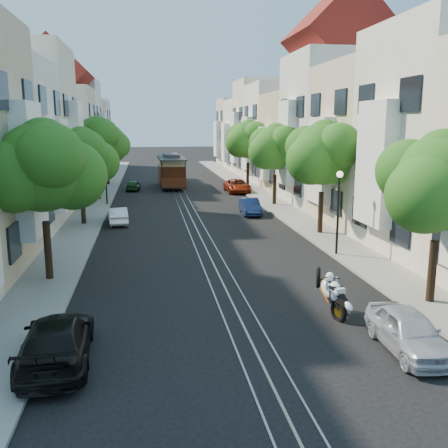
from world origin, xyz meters
name	(u,v)px	position (x,y,z in m)	size (l,w,h in m)	color
ground	(180,194)	(0.00, 28.00, 0.00)	(200.00, 200.00, 0.00)	black
sidewalk_east	(254,192)	(7.25, 28.00, 0.06)	(2.50, 80.00, 0.12)	gray
sidewalk_west	(102,195)	(-7.25, 28.00, 0.06)	(2.50, 80.00, 0.12)	gray
rail_left	(174,194)	(-0.55, 28.00, 0.01)	(0.06, 80.00, 0.02)	gray
rail_slot	(180,194)	(0.00, 28.00, 0.01)	(0.06, 80.00, 0.02)	gray
rail_right	(185,194)	(0.55, 28.00, 0.01)	(0.06, 80.00, 0.02)	gray
lane_line	(180,194)	(0.00, 28.00, 0.00)	(0.08, 80.00, 0.01)	tan
townhouses_east	(302,138)	(11.87, 27.91, 5.18)	(7.75, 72.00, 12.00)	beige
townhouses_west	(46,140)	(-11.87, 27.91, 5.08)	(7.75, 72.00, 11.76)	silver
tree_e_a	(441,186)	(7.26, -3.02, 4.40)	(4.72, 3.87, 6.27)	black
tree_e_b	(324,155)	(7.26, 8.98, 4.73)	(4.93, 4.08, 6.68)	black
tree_e_c	(276,148)	(7.26, 19.98, 4.60)	(4.84, 3.99, 6.52)	black
tree_e_d	(249,141)	(7.26, 30.98, 4.87)	(5.01, 4.16, 6.85)	black
tree_w_a	(44,169)	(-7.14, 1.98, 4.73)	(4.93, 4.08, 6.68)	black
tree_w_b	(81,158)	(-7.14, 13.98, 4.40)	(4.72, 3.87, 6.27)	black
tree_w_c	(97,141)	(-7.14, 24.98, 5.07)	(5.13, 4.28, 7.09)	black
tree_w_d	(107,142)	(-7.14, 35.98, 4.60)	(4.84, 3.99, 6.52)	black
lamp_east	(339,200)	(6.30, 4.00, 2.85)	(0.32, 0.32, 4.16)	black
lamp_west	(106,171)	(-6.30, 22.00, 2.85)	(0.32, 0.32, 4.16)	black
sportbike_rider	(331,292)	(3.14, -3.58, 0.89)	(0.78, 1.96, 1.64)	black
cable_car	(171,169)	(-0.50, 33.25, 1.89)	(2.73, 8.34, 3.19)	black
parked_car_e_near	(409,331)	(4.40, -6.53, 0.62)	(1.46, 3.63, 1.24)	#AEB0BA
parked_car_e_mid	(250,207)	(4.40, 16.18, 0.58)	(1.24, 3.54, 1.17)	#0D1B41
parked_car_e_far	(237,186)	(5.60, 28.13, 0.64)	(2.12, 4.60, 1.28)	maroon
parked_car_w_near	(57,341)	(-5.60, -5.74, 0.66)	(1.84, 4.53, 1.32)	black
parked_car_w_mid	(118,216)	(-5.00, 14.07, 0.56)	(1.18, 3.37, 1.11)	white
parked_car_w_far	(133,185)	(-4.40, 30.98, 0.53)	(1.26, 3.13, 1.07)	#163717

